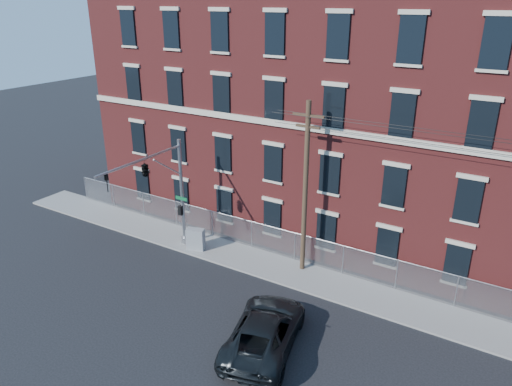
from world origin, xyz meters
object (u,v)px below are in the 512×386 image
object	(u,v)px
traffic_signal_mast	(154,178)
utility_pole_near	(305,186)
utility_cabinet	(196,239)
pickup_truck	(265,330)

from	to	relation	value
traffic_signal_mast	utility_pole_near	bearing A→B (deg)	23.14
utility_cabinet	traffic_signal_mast	bearing A→B (deg)	-136.58
traffic_signal_mast	pickup_truck	distance (m)	11.12
utility_pole_near	traffic_signal_mast	bearing A→B (deg)	-156.86
utility_pole_near	pickup_truck	world-z (taller)	utility_pole_near
traffic_signal_mast	pickup_truck	size ratio (longest dim) A/B	1.14
pickup_truck	traffic_signal_mast	bearing A→B (deg)	-34.27
traffic_signal_mast	utility_cabinet	bearing A→B (deg)	60.22
pickup_truck	utility_cabinet	bearing A→B (deg)	-47.48
traffic_signal_mast	utility_pole_near	xyz separation A→B (m)	(8.00, 3.42, -0.05)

